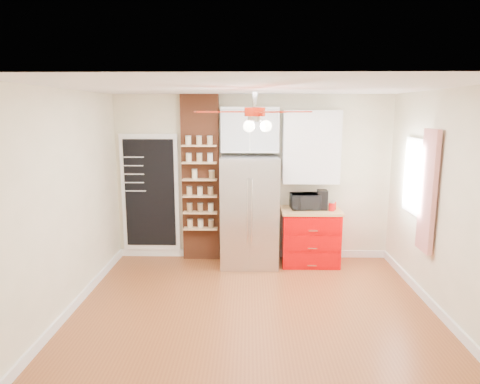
{
  "coord_description": "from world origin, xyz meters",
  "views": [
    {
      "loc": [
        -0.07,
        -4.95,
        2.45
      ],
      "look_at": [
        -0.19,
        0.9,
        1.33
      ],
      "focal_mm": 32.0,
      "sensor_mm": 36.0,
      "label": 1
    }
  ],
  "objects_px": {
    "pantry_jar_oats": "(195,174)",
    "fridge": "(250,211)",
    "toaster_oven": "(305,201)",
    "coffee_maker": "(322,200)",
    "canister_left": "(332,207)",
    "ceiling_fan": "(255,112)",
    "red_cabinet": "(310,237)"
  },
  "relations": [
    {
      "from": "fridge",
      "to": "pantry_jar_oats",
      "type": "bearing_deg",
      "value": 170.58
    },
    {
      "from": "toaster_oven",
      "to": "coffee_maker",
      "type": "height_order",
      "value": "coffee_maker"
    },
    {
      "from": "toaster_oven",
      "to": "pantry_jar_oats",
      "type": "relative_size",
      "value": 3.14
    },
    {
      "from": "fridge",
      "to": "ceiling_fan",
      "type": "bearing_deg",
      "value": -88.24
    },
    {
      "from": "pantry_jar_oats",
      "to": "fridge",
      "type": "bearing_deg",
      "value": -9.42
    },
    {
      "from": "ceiling_fan",
      "to": "coffee_maker",
      "type": "bearing_deg",
      "value": 56.97
    },
    {
      "from": "toaster_oven",
      "to": "coffee_maker",
      "type": "bearing_deg",
      "value": -8.1
    },
    {
      "from": "red_cabinet",
      "to": "canister_left",
      "type": "relative_size",
      "value": 7.31
    },
    {
      "from": "coffee_maker",
      "to": "canister_left",
      "type": "height_order",
      "value": "coffee_maker"
    },
    {
      "from": "ceiling_fan",
      "to": "pantry_jar_oats",
      "type": "relative_size",
      "value": 9.69
    },
    {
      "from": "red_cabinet",
      "to": "ceiling_fan",
      "type": "bearing_deg",
      "value": -118.71
    },
    {
      "from": "red_cabinet",
      "to": "toaster_oven",
      "type": "height_order",
      "value": "toaster_oven"
    },
    {
      "from": "fridge",
      "to": "toaster_oven",
      "type": "height_order",
      "value": "fridge"
    },
    {
      "from": "fridge",
      "to": "coffee_maker",
      "type": "bearing_deg",
      "value": 2.99
    },
    {
      "from": "coffee_maker",
      "to": "pantry_jar_oats",
      "type": "xyz_separation_m",
      "value": [
        -2.03,
        0.09,
        0.39
      ]
    },
    {
      "from": "canister_left",
      "to": "red_cabinet",
      "type": "bearing_deg",
      "value": 164.08
    },
    {
      "from": "fridge",
      "to": "toaster_oven",
      "type": "relative_size",
      "value": 3.86
    },
    {
      "from": "toaster_oven",
      "to": "canister_left",
      "type": "distance_m",
      "value": 0.42
    },
    {
      "from": "red_cabinet",
      "to": "ceiling_fan",
      "type": "height_order",
      "value": "ceiling_fan"
    },
    {
      "from": "ceiling_fan",
      "to": "toaster_oven",
      "type": "height_order",
      "value": "ceiling_fan"
    },
    {
      "from": "fridge",
      "to": "coffee_maker",
      "type": "relative_size",
      "value": 5.62
    },
    {
      "from": "pantry_jar_oats",
      "to": "coffee_maker",
      "type": "bearing_deg",
      "value": -2.43
    },
    {
      "from": "fridge",
      "to": "ceiling_fan",
      "type": "xyz_separation_m",
      "value": [
        0.05,
        -1.63,
        1.55
      ]
    },
    {
      "from": "toaster_oven",
      "to": "ceiling_fan",
      "type": "bearing_deg",
      "value": -120.79
    },
    {
      "from": "pantry_jar_oats",
      "to": "canister_left",
      "type": "bearing_deg",
      "value": -4.89
    },
    {
      "from": "toaster_oven",
      "to": "coffee_maker",
      "type": "xyz_separation_m",
      "value": [
        0.27,
        -0.02,
        0.03
      ]
    },
    {
      "from": "fridge",
      "to": "canister_left",
      "type": "height_order",
      "value": "fridge"
    },
    {
      "from": "ceiling_fan",
      "to": "pantry_jar_oats",
      "type": "xyz_separation_m",
      "value": [
        -0.93,
        1.78,
        -0.98
      ]
    },
    {
      "from": "fridge",
      "to": "ceiling_fan",
      "type": "distance_m",
      "value": 2.25
    },
    {
      "from": "coffee_maker",
      "to": "pantry_jar_oats",
      "type": "distance_m",
      "value": 2.07
    },
    {
      "from": "ceiling_fan",
      "to": "toaster_oven",
      "type": "bearing_deg",
      "value": 64.03
    },
    {
      "from": "ceiling_fan",
      "to": "canister_left",
      "type": "distance_m",
      "value": 2.49
    }
  ]
}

